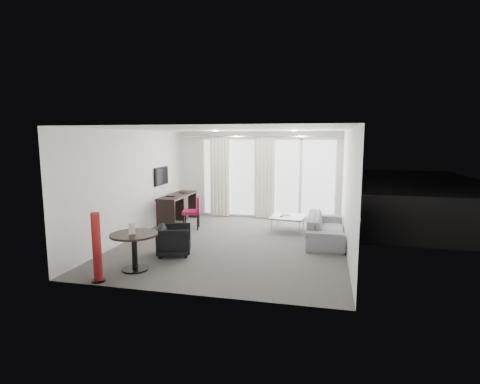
% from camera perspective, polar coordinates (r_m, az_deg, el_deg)
% --- Properties ---
extents(floor, '(5.00, 6.00, 0.00)m').
position_cam_1_polar(floor, '(8.77, -0.89, -7.68)').
color(floor, '#4F4B47').
rests_on(floor, ground).
extents(ceiling, '(5.00, 6.00, 0.00)m').
position_cam_1_polar(ceiling, '(8.44, -0.93, 9.55)').
color(ceiling, white).
rests_on(ceiling, ground).
extents(wall_left, '(0.00, 6.00, 2.60)m').
position_cam_1_polar(wall_left, '(9.42, -15.83, 1.18)').
color(wall_left, silver).
rests_on(wall_left, ground).
extents(wall_right, '(0.00, 6.00, 2.60)m').
position_cam_1_polar(wall_right, '(8.28, 16.14, 0.23)').
color(wall_right, silver).
rests_on(wall_right, ground).
extents(wall_front, '(5.00, 0.00, 2.60)m').
position_cam_1_polar(wall_front, '(5.68, -8.22, -3.09)').
color(wall_front, silver).
rests_on(wall_front, ground).
extents(window_panel, '(4.00, 0.02, 2.38)m').
position_cam_1_polar(window_panel, '(11.37, 4.19, 2.13)').
color(window_panel, white).
rests_on(window_panel, ground).
extents(window_frame, '(4.10, 0.06, 2.44)m').
position_cam_1_polar(window_frame, '(11.36, 4.17, 2.13)').
color(window_frame, white).
rests_on(window_frame, ground).
extents(curtain_left, '(0.60, 0.20, 2.38)m').
position_cam_1_polar(curtain_left, '(11.52, -3.09, 2.22)').
color(curtain_left, silver).
rests_on(curtain_left, ground).
extents(curtain_right, '(0.60, 0.20, 2.38)m').
position_cam_1_polar(curtain_right, '(11.22, 3.80, 2.05)').
color(curtain_right, silver).
rests_on(curtain_right, ground).
extents(curtain_track, '(4.80, 0.04, 0.04)m').
position_cam_1_polar(curtain_track, '(11.19, 2.59, 8.46)').
color(curtain_track, '#B2B2B7').
rests_on(curtain_track, ceiling).
extents(downlight_a, '(0.12, 0.12, 0.02)m').
position_cam_1_polar(downlight_a, '(10.22, -3.70, 9.26)').
color(downlight_a, '#FFE0B2').
rests_on(downlight_a, ceiling).
extents(downlight_b, '(0.12, 0.12, 0.02)m').
position_cam_1_polar(downlight_b, '(9.82, 8.27, 9.23)').
color(downlight_b, '#FFE0B2').
rests_on(downlight_b, ceiling).
extents(desk, '(0.55, 1.75, 0.82)m').
position_cam_1_polar(desk, '(10.75, -9.46, -2.58)').
color(desk, black).
rests_on(desk, floor).
extents(tv, '(0.05, 0.80, 0.50)m').
position_cam_1_polar(tv, '(10.68, -11.90, 2.39)').
color(tv, black).
rests_on(tv, wall_left).
extents(desk_chair, '(0.57, 0.55, 0.88)m').
position_cam_1_polar(desk_chair, '(10.05, -7.43, -3.12)').
color(desk_chair, maroon).
rests_on(desk_chair, floor).
extents(round_table, '(1.11, 1.11, 0.69)m').
position_cam_1_polar(round_table, '(7.19, -15.77, -8.77)').
color(round_table, black).
rests_on(round_table, floor).
extents(menu_card, '(0.11, 0.06, 0.21)m').
position_cam_1_polar(menu_card, '(7.04, -16.13, -5.97)').
color(menu_card, white).
rests_on(menu_card, round_table).
extents(red_lamp, '(0.31, 0.31, 1.18)m').
position_cam_1_polar(red_lamp, '(6.77, -20.99, -7.89)').
color(red_lamp, maroon).
rests_on(red_lamp, floor).
extents(tub_armchair, '(0.86, 0.85, 0.62)m').
position_cam_1_polar(tub_armchair, '(7.93, -9.98, -7.21)').
color(tub_armchair, black).
rests_on(tub_armchair, floor).
extents(coffee_table, '(0.94, 0.94, 0.39)m').
position_cam_1_polar(coffee_table, '(9.88, 7.30, -4.76)').
color(coffee_table, gray).
rests_on(coffee_table, floor).
extents(remote, '(0.07, 0.16, 0.02)m').
position_cam_1_polar(remote, '(9.79, 6.39, -3.87)').
color(remote, black).
rests_on(remote, coffee_table).
extents(magazine, '(0.24, 0.29, 0.01)m').
position_cam_1_polar(magazine, '(10.00, 6.94, -3.62)').
color(magazine, gray).
rests_on(magazine, coffee_table).
extents(sofa, '(0.83, 2.11, 0.62)m').
position_cam_1_polar(sofa, '(9.07, 12.94, -5.35)').
color(sofa, slate).
rests_on(sofa, floor).
extents(terrace_slab, '(5.60, 3.00, 0.12)m').
position_cam_1_polar(terrace_slab, '(13.04, 5.16, -2.69)').
color(terrace_slab, '#4D4D50').
rests_on(terrace_slab, ground).
extents(rattan_chair_a, '(0.65, 0.65, 0.78)m').
position_cam_1_polar(rattan_chair_a, '(12.66, 6.02, -0.96)').
color(rattan_chair_a, brown).
rests_on(rattan_chair_a, terrace_slab).
extents(rattan_chair_b, '(0.74, 0.74, 0.82)m').
position_cam_1_polar(rattan_chair_b, '(13.35, 13.91, -0.59)').
color(rattan_chair_b, brown).
rests_on(rattan_chair_b, terrace_slab).
extents(rattan_table, '(0.53, 0.53, 0.49)m').
position_cam_1_polar(rattan_table, '(12.74, 11.05, -1.68)').
color(rattan_table, brown).
rests_on(rattan_table, terrace_slab).
extents(balustrade, '(5.50, 0.06, 1.05)m').
position_cam_1_polar(balustrade, '(14.37, 5.98, 0.58)').
color(balustrade, '#B2B2B7').
rests_on(balustrade, terrace_slab).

